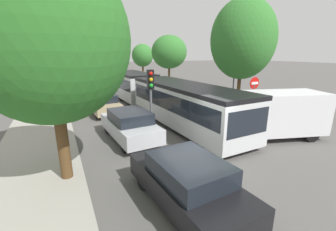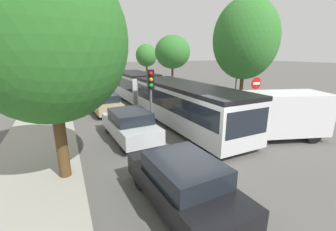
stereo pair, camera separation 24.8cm
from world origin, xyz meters
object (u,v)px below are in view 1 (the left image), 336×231
Objects in this scene: articulated_bus at (157,93)px; tree_left_near at (47,44)px; direction_sign_post at (234,75)px; tree_right_far at (142,56)px; city_bus_rear at (82,76)px; traffic_light at (151,89)px; tree_left_mid at (52,60)px; tree_right_mid at (169,52)px; no_entry_sign at (253,93)px; queued_car_silver at (130,125)px; white_van at (276,114)px; queued_car_black at (187,182)px; queued_car_tan at (103,104)px; tree_right_near at (243,39)px.

articulated_bus is 9.78m from tree_left_near.
tree_right_far is (0.39, 21.14, 1.10)m from direction_sign_post.
city_bus_rear is 3.33× the size of traffic_light.
tree_right_mid is (12.62, 7.37, 0.57)m from tree_left_mid.
no_entry_sign is at bearing -94.86° from tree_right_far.
tree_left_near is (-3.08, -2.67, 3.66)m from queued_car_silver.
queued_car_silver is 1.27× the size of traffic_light.
city_bus_rear is 1.82× the size of tree_right_mid.
white_van is 0.99× the size of tree_left_mid.
queued_car_black is 0.77× the size of tree_right_far.
articulated_bus is at bearing -26.97° from tree_left_mid.
traffic_light is at bearing -15.17° from queued_car_black.
articulated_bus is at bearing -141.08° from no_entry_sign.
no_entry_sign is (3.99, -4.94, 0.45)m from articulated_bus.
tree_left_mid is at bearing -12.98° from direction_sign_post.
queued_car_tan is 0.75× the size of tree_left_mid.
tree_right_mid is at bearing 161.11° from traffic_light.
tree_right_near is (9.40, 2.63, 4.36)m from queued_car_silver.
no_entry_sign is at bearing -99.87° from queued_car_silver.
tree_right_far is at bearing 52.91° from tree_left_mid.
traffic_light is (1.28, -5.93, 1.80)m from queued_car_tan.
tree_right_far is (9.59, 4.66, 2.27)m from city_bus_rear.
articulated_bus is 5.07m from traffic_light.
articulated_bus is at bearing -116.71° from queued_car_tan.
direction_sign_post is (2.35, 5.75, 1.33)m from white_van.
tree_right_far is at bearing -24.93° from queued_car_silver.
tree_right_mid reaches higher than queued_car_tan.
articulated_bus reaches higher than queued_car_silver.
tree_left_near reaches higher than queued_car_silver.
tree_left_near is (-9.72, 0.29, 3.16)m from white_van.
direction_sign_post is at bearing -76.27° from queued_car_silver.
tree_right_near is at bearing -52.43° from queued_car_black.
tree_left_mid is (-3.11, 7.39, 2.93)m from queued_car_silver.
tree_right_far is at bearing 90.75° from tree_right_mid.
articulated_bus is at bearing -46.97° from white_van.
tree_right_far reaches higher than white_van.
tree_left_near reaches higher than city_bus_rear.
tree_left_near is (-10.36, -1.86, 2.52)m from no_entry_sign.
traffic_light is 0.55× the size of tree_right_mid.
tree_right_near is at bearing 148.42° from no_entry_sign.
traffic_light reaches higher than city_bus_rear.
city_bus_rear is 2.62× the size of queued_car_silver.
direction_sign_post reaches higher than traffic_light.
queued_car_black is at bearing -76.83° from tree_left_mid.
tree_right_near is (2.12, 3.44, 3.22)m from no_entry_sign.
tree_left_near is at bearing -49.38° from traffic_light.
traffic_light is (-2.26, -4.41, 1.07)m from articulated_bus.
queued_car_black is at bearing -107.74° from tree_right_far.
tree_left_mid is (-10.40, 8.20, 1.79)m from no_entry_sign.
traffic_light is at bearing -108.91° from queued_car_silver.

